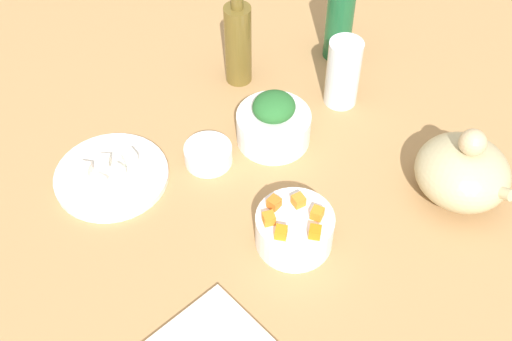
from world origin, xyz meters
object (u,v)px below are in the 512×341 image
at_px(plate_tofu, 112,176).
at_px(bottle_0, 340,20).
at_px(bowl_carrots, 294,230).
at_px(drinking_glass_0, 343,73).
at_px(bowl_greens, 273,127).
at_px(bowl_small_side, 208,154).
at_px(bottle_1, 238,42).
at_px(teapot, 463,171).

height_order(plate_tofu, bottle_0, bottle_0).
height_order(plate_tofu, bowl_carrots, bowl_carrots).
xyz_separation_m(bottle_0, drinking_glass_0, (0.11, -0.09, -0.02)).
height_order(plate_tofu, bowl_greens, bowl_greens).
bearing_deg(bowl_small_side, bottle_1, 127.94).
bearing_deg(plate_tofu, bowl_small_side, 64.43).
xyz_separation_m(bowl_small_side, bottle_0, (-0.07, 0.39, 0.07)).
distance_m(bottle_0, drinking_glass_0, 0.14).
relative_size(bowl_small_side, drinking_glass_0, 0.61).
bearing_deg(bowl_carrots, drinking_glass_0, 123.59).
xyz_separation_m(plate_tofu, teapot, (0.41, 0.44, 0.05)).
bearing_deg(bottle_0, plate_tofu, -90.20).
xyz_separation_m(bowl_greens, bowl_small_side, (-0.03, -0.13, -0.01)).
bearing_deg(bowl_greens, bowl_carrots, -32.12).
relative_size(bowl_carrots, bottle_1, 0.57).
distance_m(bowl_small_side, bottle_0, 0.40).
distance_m(bowl_greens, teapot, 0.34).
relative_size(bottle_1, drinking_glass_0, 1.57).
distance_m(bowl_small_side, bottle_1, 0.24).
bearing_deg(bowl_small_side, plate_tofu, -115.57).
height_order(bottle_0, bottle_1, bottle_1).
bearing_deg(bottle_0, bowl_carrots, -51.92).
height_order(bowl_small_side, teapot, teapot).
xyz_separation_m(bowl_greens, teapot, (0.30, 0.16, 0.03)).
xyz_separation_m(bowl_small_side, drinking_glass_0, (0.03, 0.30, 0.05)).
bearing_deg(teapot, bottle_0, 165.90).
xyz_separation_m(bowl_carrots, teapot, (0.10, 0.28, 0.02)).
relative_size(bowl_small_side, bottle_1, 0.39).
height_order(plate_tofu, teapot, teapot).
xyz_separation_m(bowl_carrots, bottle_1, (-0.37, 0.18, 0.06)).
relative_size(bowl_carrots, drinking_glass_0, 0.90).
xyz_separation_m(bowl_small_side, bottle_1, (-0.14, 0.18, 0.07)).
relative_size(bowl_greens, bottle_0, 0.66).
xyz_separation_m(plate_tofu, drinking_glass_0, (0.11, 0.45, 0.06)).
xyz_separation_m(bowl_carrots, bowl_small_side, (-0.23, -0.00, -0.01)).
relative_size(bottle_0, bottle_1, 0.93).
relative_size(bowl_greens, bottle_1, 0.62).
bearing_deg(bottle_1, bowl_small_side, -52.06).
relative_size(bowl_carrots, bowl_small_side, 1.46).
bearing_deg(bowl_small_side, bowl_carrots, 0.43).
relative_size(teapot, bottle_1, 0.80).
bearing_deg(bottle_1, bottle_0, 71.37).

